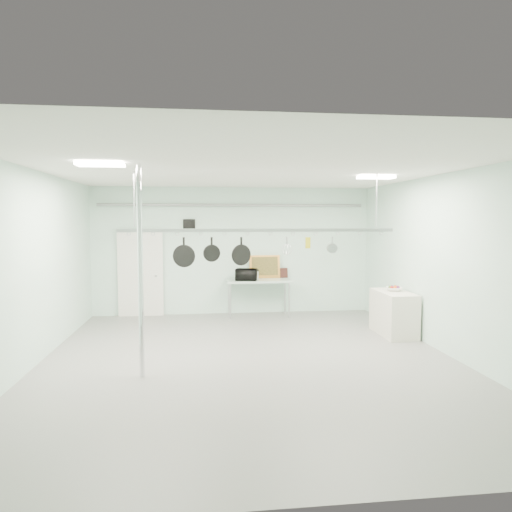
{
  "coord_description": "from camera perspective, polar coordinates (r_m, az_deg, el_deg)",
  "views": [
    {
      "loc": [
        -0.78,
        -7.52,
        2.37
      ],
      "look_at": [
        0.23,
        1.0,
        1.7
      ],
      "focal_mm": 32.0,
      "sensor_mm": 36.0,
      "label": 1
    }
  ],
  "objects": [
    {
      "name": "painting_large",
      "position": [
        11.59,
        1.09,
        -1.34
      ],
      "size": [
        0.78,
        0.15,
        0.58
      ],
      "primitive_type": "cube",
      "rotation": [
        -0.14,
        0.0,
        0.02
      ],
      "color": "#BE7C33",
      "rests_on": "prep_table"
    },
    {
      "name": "microwave",
      "position": [
        11.14,
        -1.2,
        -2.35
      ],
      "size": [
        0.58,
        0.46,
        0.28
      ],
      "primitive_type": "imported",
      "rotation": [
        0.0,
        0.0,
        2.91
      ],
      "color": "black",
      "rests_on": "prep_table"
    },
    {
      "name": "back_wall",
      "position": [
        11.57,
        -2.86,
        0.65
      ],
      "size": [
        7.0,
        0.02,
        3.2
      ],
      "primitive_type": "cube",
      "color": "silver",
      "rests_on": "floor"
    },
    {
      "name": "prep_table",
      "position": [
        11.31,
        0.32,
        -3.34
      ],
      "size": [
        1.6,
        0.7,
        0.91
      ],
      "color": "#A3BFAC",
      "rests_on": "floor"
    },
    {
      "name": "painting_small",
      "position": [
        11.68,
        3.25,
        -2.12
      ],
      "size": [
        0.3,
        0.1,
        0.25
      ],
      "primitive_type": "cube",
      "rotation": [
        -0.17,
        0.0,
        0.07
      ],
      "color": "#331711",
      "rests_on": "prep_table"
    },
    {
      "name": "floor",
      "position": [
        7.93,
        -0.81,
        -12.92
      ],
      "size": [
        8.0,
        8.0,
        0.0
      ],
      "primitive_type": "plane",
      "color": "gray",
      "rests_on": "ground"
    },
    {
      "name": "saucepan",
      "position": [
        8.16,
        9.5,
        1.37
      ],
      "size": [
        0.18,
        0.1,
        0.3
      ],
      "primitive_type": null,
      "rotation": [
        0.0,
        0.0,
        0.03
      ],
      "color": "silver",
      "rests_on": "pot_rack"
    },
    {
      "name": "conduit_pipe",
      "position": [
        11.46,
        -2.86,
        6.37
      ],
      "size": [
        6.6,
        0.07,
        0.07
      ],
      "primitive_type": "cylinder",
      "rotation": [
        0.0,
        1.57,
        0.0
      ],
      "color": "gray",
      "rests_on": "back_wall"
    },
    {
      "name": "grater",
      "position": [
        8.05,
        6.51,
        1.65
      ],
      "size": [
        0.09,
        0.05,
        0.22
      ],
      "primitive_type": null,
      "rotation": [
        0.0,
        0.0,
        0.41
      ],
      "color": "gold",
      "rests_on": "pot_rack"
    },
    {
      "name": "pot_rack",
      "position": [
        7.89,
        0.39,
        3.46
      ],
      "size": [
        4.8,
        0.06,
        1.0
      ],
      "color": "#B7B7BC",
      "rests_on": "ceiling"
    },
    {
      "name": "ceiling",
      "position": [
        7.61,
        -0.84,
        10.66
      ],
      "size": [
        7.0,
        8.0,
        0.02
      ],
      "primitive_type": "cube",
      "color": "silver",
      "rests_on": "back_wall"
    },
    {
      "name": "skillet_mid",
      "position": [
        7.84,
        -5.56,
        0.85
      ],
      "size": [
        0.3,
        0.11,
        0.42
      ],
      "primitive_type": null,
      "rotation": [
        0.0,
        0.0,
        0.17
      ],
      "color": "black",
      "rests_on": "pot_rack"
    },
    {
      "name": "side_cabinet",
      "position": [
        9.94,
        16.82,
        -6.86
      ],
      "size": [
        0.6,
        1.2,
        0.9
      ],
      "primitive_type": "cube",
      "color": "beige",
      "rests_on": "floor"
    },
    {
      "name": "fruit_bowl",
      "position": [
        9.96,
        16.89,
        -3.97
      ],
      "size": [
        0.4,
        0.4,
        0.08
      ],
      "primitive_type": "imported",
      "rotation": [
        0.0,
        0.0,
        -0.27
      ],
      "color": "white",
      "rests_on": "side_cabinet"
    },
    {
      "name": "wall_vent",
      "position": [
        11.5,
        -8.36,
        3.83
      ],
      "size": [
        0.3,
        0.04,
        0.3
      ],
      "primitive_type": "cube",
      "color": "black",
      "rests_on": "back_wall"
    },
    {
      "name": "door",
      "position": [
        11.64,
        -14.21,
        -2.17
      ],
      "size": [
        1.1,
        0.1,
        2.2
      ],
      "primitive_type": "cube",
      "color": "silver",
      "rests_on": "floor"
    },
    {
      "name": "light_panel_right",
      "position": [
        8.76,
        14.78,
        9.51
      ],
      "size": [
        0.65,
        0.3,
        0.05
      ],
      "primitive_type": "cube",
      "color": "white",
      "rests_on": "ceiling"
    },
    {
      "name": "right_wall",
      "position": [
        8.68,
        22.74,
        -0.96
      ],
      "size": [
        0.02,
        8.0,
        3.2
      ],
      "primitive_type": "cube",
      "color": "silver",
      "rests_on": "floor"
    },
    {
      "name": "skillet_right",
      "position": [
        7.87,
        -1.86,
        0.57
      ],
      "size": [
        0.36,
        0.19,
        0.5
      ],
      "primitive_type": null,
      "rotation": [
        0.0,
        0.0,
        0.37
      ],
      "color": "black",
      "rests_on": "pot_rack"
    },
    {
      "name": "light_panel_left",
      "position": [
        6.92,
        -18.9,
        10.8
      ],
      "size": [
        0.65,
        0.3,
        0.05
      ],
      "primitive_type": "cube",
      "color": "white",
      "rests_on": "ceiling"
    },
    {
      "name": "chrome_pole",
      "position": [
        7.03,
        -14.24,
        -1.95
      ],
      "size": [
        0.08,
        0.08,
        3.2
      ],
      "primitive_type": "cylinder",
      "color": "silver",
      "rests_on": "floor"
    },
    {
      "name": "whisk",
      "position": [
        7.97,
        3.89,
        1.27
      ],
      "size": [
        0.19,
        0.19,
        0.32
      ],
      "primitive_type": null,
      "rotation": [
        0.0,
        0.0,
        0.07
      ],
      "color": "#AEAEB3",
      "rests_on": "pot_rack"
    },
    {
      "name": "fruit_cluster",
      "position": [
        9.95,
        16.89,
        -3.75
      ],
      "size": [
        0.24,
        0.24,
        0.09
      ],
      "primitive_type": null,
      "color": "#A0160E",
      "rests_on": "fruit_bowl"
    },
    {
      "name": "skillet_left",
      "position": [
        7.85,
        -9.0,
        0.47
      ],
      "size": [
        0.39,
        0.13,
        0.51
      ],
      "primitive_type": null,
      "rotation": [
        0.0,
        0.0,
        -0.18
      ],
      "color": "black",
      "rests_on": "pot_rack"
    },
    {
      "name": "coffee_canister",
      "position": [
        11.32,
        -0.06,
        -2.43
      ],
      "size": [
        0.16,
        0.16,
        0.21
      ],
      "primitive_type": "cylinder",
      "rotation": [
        0.0,
        0.0,
        -0.04
      ],
      "color": "silver",
      "rests_on": "prep_table"
    }
  ]
}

